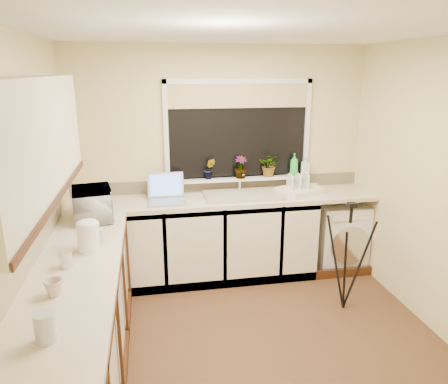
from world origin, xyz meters
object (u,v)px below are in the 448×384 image
glass_jug (45,327)px  plant_c (241,167)px  soap_bottle_green (294,164)px  laptop (166,194)px  tripod (347,257)px  plant_d (270,165)px  cup_left (54,288)px  washing_machine (339,234)px  cup_back (314,188)px  soap_bottle_clear (305,166)px  plant_b (209,169)px  kettle (89,237)px  steel_jar (66,260)px  dish_rack (299,191)px  microwave (93,204)px

glass_jug → plant_c: (1.52, 2.44, 0.20)m
plant_c → soap_bottle_green: size_ratio=0.99×
laptop → tripod: size_ratio=0.35×
plant_d → cup_left: size_ratio=2.31×
cup_left → tripod: bearing=21.6°
plant_d → washing_machine: bearing=-13.5°
plant_c → soap_bottle_green: (0.62, 0.02, 0.00)m
cup_back → washing_machine: bearing=-2.5°
soap_bottle_green → soap_bottle_clear: size_ratio=1.20×
plant_d → cup_back: 0.54m
washing_machine → plant_b: plant_b is taller
plant_b → kettle: bearing=-128.5°
kettle → steel_jar: size_ratio=1.92×
dish_rack → tripod: bearing=-102.9°
laptop → dish_rack: size_ratio=0.84×
washing_machine → soap_bottle_green: 0.97m
washing_machine → dish_rack: 0.77m
laptop → cup_left: (-0.75, -1.78, -0.02)m
dish_rack → tripod: size_ratio=0.42×
kettle → cup_left: kettle is taller
glass_jug → cup_back: 3.24m
glass_jug → plant_c: bearing=58.1°
steel_jar → soap_bottle_clear: 2.83m
plant_c → plant_d: (0.33, 0.02, 0.00)m
kettle → dish_rack: kettle is taller
washing_machine → plant_c: plant_c is taller
washing_machine → kettle: bearing=-151.6°
soap_bottle_green → dish_rack: bearing=-92.2°
steel_jar → plant_c: (1.56, 1.61, 0.22)m
kettle → plant_d: size_ratio=0.86×
washing_machine → plant_d: plant_d is taller
kettle → dish_rack: 2.35m
plant_c → cup_back: size_ratio=2.27×
glass_jug → plant_b: 2.73m
kettle → glass_jug: 1.08m
tripod → soap_bottle_green: 1.27m
washing_machine → cup_left: 3.30m
steel_jar → plant_b: 2.05m
laptop → kettle: bearing=-118.0°
laptop → steel_jar: bearing=-117.4°
dish_rack → plant_d: (-0.28, 0.22, 0.24)m
dish_rack → glass_jug: bearing=-158.0°
soap_bottle_clear → microwave: bearing=-163.9°
tripod → glass_jug: bearing=-146.2°
washing_machine → steel_jar: size_ratio=6.66×
laptop → glass_jug: laptop is taller
laptop → microwave: (-0.67, -0.42, 0.06)m
dish_rack → cup_left: bearing=-165.1°
plant_b → glass_jug: bearing=-115.5°
laptop → kettle: (-0.62, -1.15, 0.04)m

